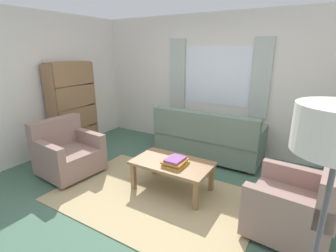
{
  "coord_description": "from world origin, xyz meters",
  "views": [
    {
      "loc": [
        1.71,
        -2.45,
        1.94
      ],
      "look_at": [
        -0.19,
        0.7,
        0.81
      ],
      "focal_mm": 26.68,
      "sensor_mm": 36.0,
      "label": 1
    }
  ],
  "objects": [
    {
      "name": "couch",
      "position": [
        0.11,
        1.61,
        0.37
      ],
      "size": [
        1.9,
        0.82,
        0.92
      ],
      "rotation": [
        0.0,
        0.0,
        3.14
      ],
      "color": "slate",
      "rests_on": "ground_plane"
    },
    {
      "name": "bookshelf",
      "position": [
        -2.35,
        0.72,
        0.89
      ],
      "size": [
        0.3,
        0.94,
        1.72
      ],
      "rotation": [
        0.0,
        0.0,
        -1.57
      ],
      "color": "olive",
      "rests_on": "ground_plane"
    },
    {
      "name": "coffee_table",
      "position": [
        0.12,
        0.3,
        0.38
      ],
      "size": [
        1.1,
        0.64,
        0.44
      ],
      "color": "olive",
      "rests_on": "ground_plane"
    },
    {
      "name": "wall_left",
      "position": [
        -2.66,
        0.0,
        1.3
      ],
      "size": [
        0.12,
        4.4,
        2.6
      ],
      "primitive_type": "cube",
      "color": "silver",
      "rests_on": "ground_plane"
    },
    {
      "name": "armchair_left",
      "position": [
        -1.59,
        -0.12,
        0.35
      ],
      "size": [
        0.89,
        0.91,
        0.88
      ],
      "rotation": [
        0.0,
        0.0,
        1.48
      ],
      "color": "gray",
      "rests_on": "ground_plane"
    },
    {
      "name": "book_stack_on_table",
      "position": [
        0.2,
        0.25,
        0.49
      ],
      "size": [
        0.29,
        0.32,
        0.1
      ],
      "color": "gold",
      "rests_on": "coffee_table"
    },
    {
      "name": "window_with_curtains",
      "position": [
        0.0,
        2.18,
        1.45
      ],
      "size": [
        1.98,
        0.07,
        1.4
      ],
      "color": "white"
    },
    {
      "name": "ground_plane",
      "position": [
        0.0,
        0.0,
        0.0
      ],
      "size": [
        6.24,
        6.24,
        0.0
      ],
      "primitive_type": "plane",
      "color": "#476B56"
    },
    {
      "name": "armchair_right",
      "position": [
        1.7,
        0.2,
        0.35
      ],
      "size": [
        0.88,
        0.9,
        0.88
      ],
      "rotation": [
        0.0,
        0.0,
        -1.65
      ],
      "color": "gray",
      "rests_on": "ground_plane"
    },
    {
      "name": "wall_back",
      "position": [
        0.0,
        2.26,
        1.3
      ],
      "size": [
        5.32,
        0.12,
        2.6
      ],
      "primitive_type": "cube",
      "color": "silver",
      "rests_on": "ground_plane"
    },
    {
      "name": "area_rug",
      "position": [
        0.0,
        0.0,
        0.01
      ],
      "size": [
        2.66,
        1.75,
        0.01
      ],
      "primitive_type": "cube",
      "color": "tan",
      "rests_on": "ground_plane"
    }
  ]
}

